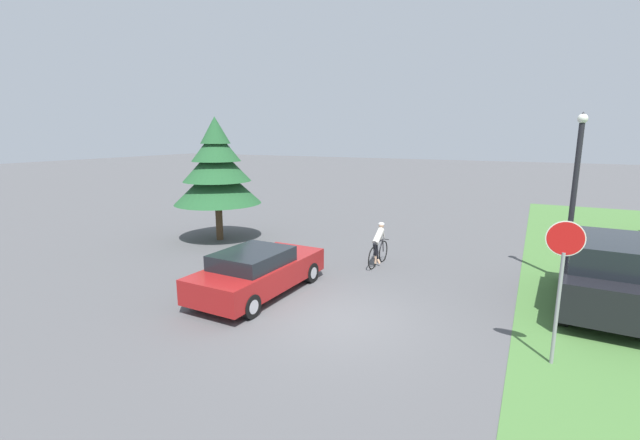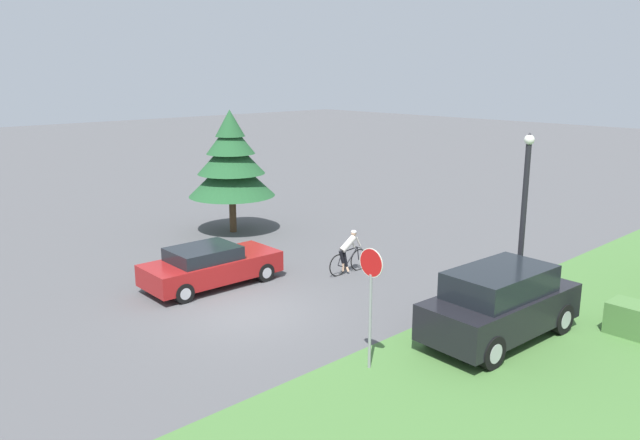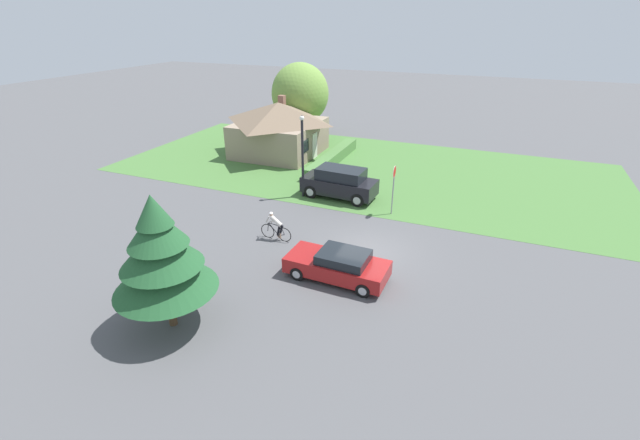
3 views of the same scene
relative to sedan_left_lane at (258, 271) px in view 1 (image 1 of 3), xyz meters
The scene contains 7 objects.
ground_plane 2.82m from the sedan_left_lane, 11.55° to the right, with size 140.00×140.00×0.00m, color #515154.
sedan_left_lane is the anchor object (origin of this frame).
cyclist 4.66m from the sedan_left_lane, 62.70° to the left, with size 0.44×1.75×1.49m.
parked_suv_right 9.11m from the sedan_left_lane, 19.78° to the left, with size 2.15×4.67×1.91m.
stop_sign 7.53m from the sedan_left_lane, ahead, with size 0.67×0.07×2.89m.
street_lamp 9.69m from the sedan_left_lane, 33.73° to the left, with size 0.28×0.28×5.11m.
conifer_tall_near 7.31m from the sedan_left_lane, 138.74° to the left, with size 3.64×3.64×5.20m.
Camera 1 is at (4.11, -8.98, 4.47)m, focal length 24.00 mm.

